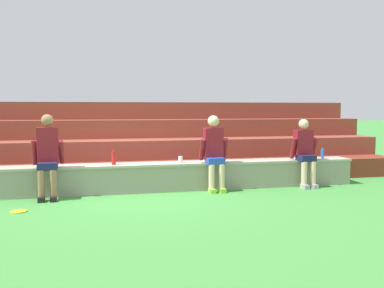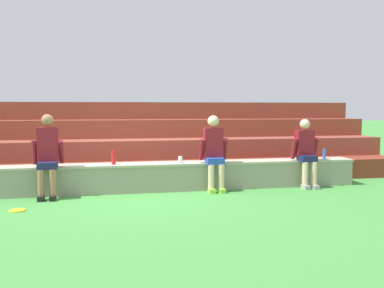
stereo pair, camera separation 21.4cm
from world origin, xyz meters
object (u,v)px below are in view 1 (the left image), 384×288
object	(u,v)px
water_bottle_near_right	(322,153)
plastic_cup_middle	(180,159)
person_center	(305,151)
person_left_of_center	(214,150)
water_bottle_mid_right	(114,158)
frisbee	(19,211)
person_far_left	(48,154)

from	to	relation	value
water_bottle_near_right	plastic_cup_middle	bearing A→B (deg)	-179.86
person_center	plastic_cup_middle	world-z (taller)	person_center
person_left_of_center	water_bottle_mid_right	bearing A→B (deg)	174.03
water_bottle_mid_right	plastic_cup_middle	xyz separation A→B (m)	(1.24, 0.04, -0.06)
frisbee	person_far_left	bearing A→B (deg)	69.25
frisbee	person_center	bearing A→B (deg)	10.35
person_center	water_bottle_mid_right	world-z (taller)	person_center
water_bottle_mid_right	frisbee	world-z (taller)	water_bottle_mid_right
person_far_left	water_bottle_near_right	size ratio (longest dim) A/B	6.63
person_far_left	person_center	distance (m)	4.80
water_bottle_near_right	plastic_cup_middle	distance (m)	2.96
person_center	frisbee	size ratio (longest dim) A/B	5.47
person_left_of_center	water_bottle_near_right	bearing A→B (deg)	5.83
person_far_left	frisbee	bearing A→B (deg)	-110.75
person_center	water_bottle_near_right	bearing A→B (deg)	24.78
person_left_of_center	water_bottle_mid_right	xyz separation A→B (m)	(-1.84, 0.19, -0.11)
person_left_of_center	person_center	xyz separation A→B (m)	(1.85, 0.00, -0.05)
person_far_left	person_left_of_center	distance (m)	2.95
water_bottle_near_right	person_far_left	bearing A→B (deg)	-177.12
person_far_left	water_bottle_mid_right	world-z (taller)	person_far_left
person_left_of_center	water_bottle_near_right	xyz separation A→B (m)	(2.37, 0.24, -0.14)
water_bottle_mid_right	water_bottle_near_right	bearing A→B (deg)	0.68
frisbee	water_bottle_mid_right	bearing A→B (deg)	37.75
plastic_cup_middle	frisbee	distance (m)	3.00
person_far_left	water_bottle_near_right	bearing A→B (deg)	2.88
person_center	water_bottle_near_right	xyz separation A→B (m)	(0.52, 0.24, -0.09)
plastic_cup_middle	frisbee	size ratio (longest dim) A/B	0.48
person_left_of_center	plastic_cup_middle	distance (m)	0.66
person_left_of_center	frisbee	distance (m)	3.51
person_far_left	person_left_of_center	size ratio (longest dim) A/B	1.02
plastic_cup_middle	frisbee	world-z (taller)	plastic_cup_middle
person_far_left	frisbee	distance (m)	1.23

